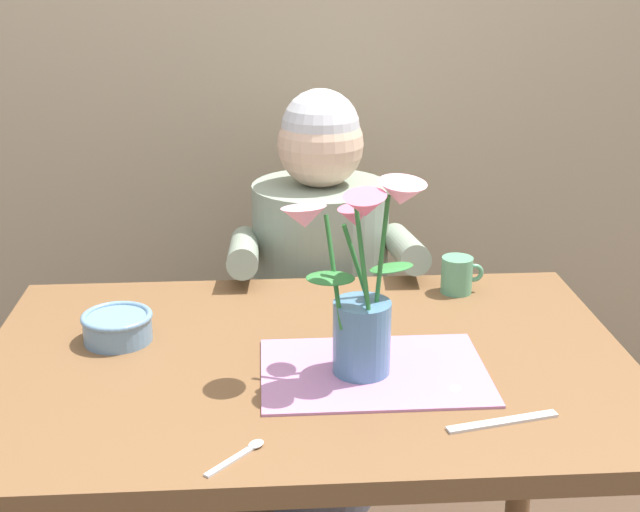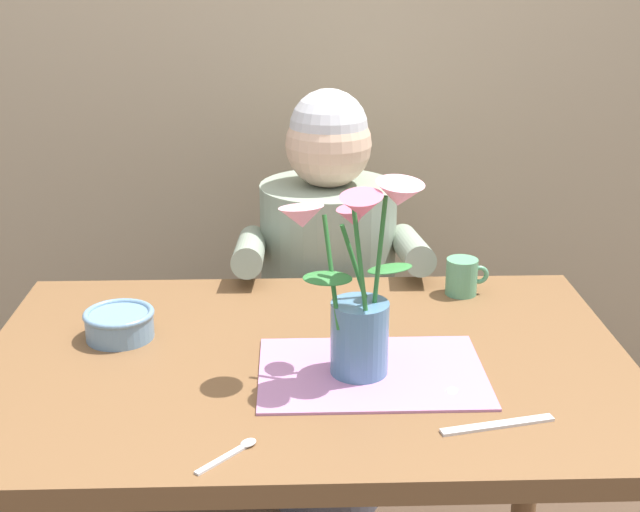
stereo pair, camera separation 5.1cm
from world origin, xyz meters
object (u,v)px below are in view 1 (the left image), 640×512
Objects in this scene: seated_person at (321,311)px; flower_vase at (361,292)px; dinner_knife at (503,422)px; coffee_cup at (458,275)px; ceramic_bowl at (117,326)px.

seated_person reaches higher than flower_vase.
coffee_cup is (0.05, 0.55, 0.04)m from dinner_knife.
ceramic_bowl is 0.72× the size of dinner_knife.
coffee_cup is at bearing 55.28° from flower_vase.
dinner_knife is at bearing -40.98° from flower_vase.
seated_person is at bearing 92.39° from dinner_knife.
seated_person is 0.92m from dinner_knife.
seated_person is 0.48m from coffee_cup.
ceramic_bowl is at bearing -132.32° from seated_person.
dinner_knife is (0.23, -0.87, 0.18)m from seated_person.
ceramic_bowl is at bearing 159.37° from flower_vase.
seated_person is 0.77m from flower_vase.
seated_person is at bearing 50.74° from ceramic_bowl.
coffee_cup is (0.28, -0.32, 0.22)m from seated_person.
ceramic_bowl is 0.74m from dinner_knife.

